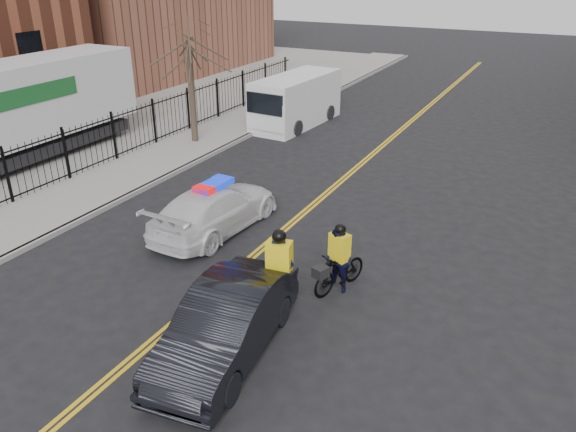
% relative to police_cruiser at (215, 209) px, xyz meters
% --- Properties ---
extents(ground, '(120.00, 120.00, 0.00)m').
position_rel_police_cruiser_xyz_m(ground, '(1.87, -3.09, -0.71)').
color(ground, black).
rests_on(ground, ground).
extents(center_line_left, '(0.10, 60.00, 0.01)m').
position_rel_police_cruiser_xyz_m(center_line_left, '(1.79, 4.91, -0.70)').
color(center_line_left, gold).
rests_on(center_line_left, ground).
extents(center_line_right, '(0.10, 60.00, 0.01)m').
position_rel_police_cruiser_xyz_m(center_line_right, '(1.95, 4.91, -0.70)').
color(center_line_right, gold).
rests_on(center_line_right, ground).
extents(sidewalk, '(3.00, 60.00, 0.15)m').
position_rel_police_cruiser_xyz_m(sidewalk, '(-5.63, 4.91, -0.64)').
color(sidewalk, gray).
rests_on(sidewalk, ground).
extents(curb, '(0.20, 60.00, 0.15)m').
position_rel_police_cruiser_xyz_m(curb, '(-4.13, 4.91, -0.64)').
color(curb, gray).
rests_on(curb, ground).
extents(iron_fence, '(0.12, 28.00, 2.00)m').
position_rel_police_cruiser_xyz_m(iron_fence, '(-7.13, 4.91, 0.29)').
color(iron_fence, black).
rests_on(iron_fence, ground).
extents(lot_pad, '(18.00, 60.00, 0.02)m').
position_rel_police_cruiser_xyz_m(lot_pad, '(-16.13, 4.91, -0.70)').
color(lot_pad, gray).
rests_on(lot_pad, ground).
extents(street_tree, '(3.20, 3.20, 4.80)m').
position_rel_police_cruiser_xyz_m(street_tree, '(-5.73, 6.91, 2.82)').
color(street_tree, '#32261D').
rests_on(street_tree, sidewalk).
extents(police_cruiser, '(2.23, 4.95, 1.57)m').
position_rel_police_cruiser_xyz_m(police_cruiser, '(0.00, 0.00, 0.00)').
color(police_cruiser, white).
rests_on(police_cruiser, ground).
extents(dark_sedan, '(2.12, 4.72, 1.50)m').
position_rel_police_cruiser_xyz_m(dark_sedan, '(3.54, -4.88, 0.04)').
color(dark_sedan, black).
rests_on(dark_sedan, ground).
extents(cargo_van, '(2.51, 5.88, 2.41)m').
position_rel_police_cruiser_xyz_m(cargo_van, '(-3.14, 11.70, 0.47)').
color(cargo_van, white).
rests_on(cargo_van, ground).
extents(cyclist_near, '(1.19, 2.29, 2.14)m').
position_rel_police_cruiser_xyz_m(cyclist_near, '(3.79, -2.98, 0.03)').
color(cyclist_near, black).
rests_on(cyclist_near, ground).
extents(cyclist_far, '(1.09, 1.87, 1.82)m').
position_rel_police_cruiser_xyz_m(cyclist_far, '(4.65, -1.46, 0.01)').
color(cyclist_far, black).
rests_on(cyclist_far, ground).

